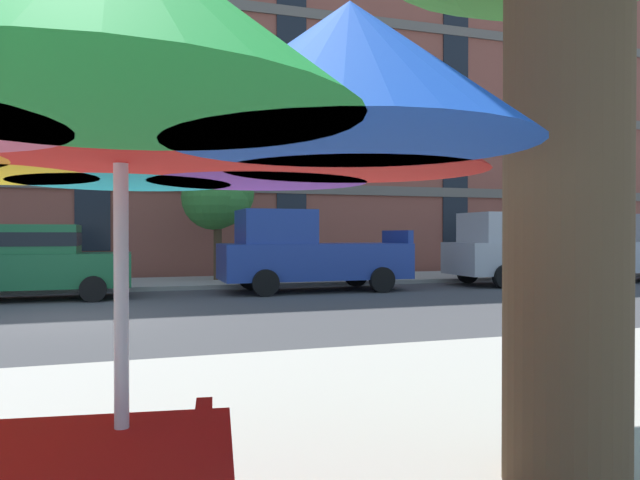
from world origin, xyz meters
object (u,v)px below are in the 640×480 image
sedan_green (31,260)px  street_tree_middle (219,197)px  patio_umbrella (121,103)px  pickup_blue_midblock (306,254)px  pickup_silver (523,251)px

sedan_green → street_tree_middle: 6.16m
sedan_green → patio_umbrella: (2.21, -12.70, 1.16)m
sedan_green → pickup_blue_midblock: 6.78m
sedan_green → street_tree_middle: street_tree_middle is taller
street_tree_middle → patio_umbrella: 16.23m
pickup_blue_midblock → patio_umbrella: (-4.57, -12.70, 1.08)m
sedan_green → patio_umbrella: patio_umbrella is taller
sedan_green → patio_umbrella: bearing=-80.1°
sedan_green → pickup_silver: (13.75, 0.00, 0.08)m
pickup_silver → street_tree_middle: street_tree_middle is taller
pickup_blue_midblock → street_tree_middle: bearing=119.7°
pickup_silver → patio_umbrella: 17.19m
patio_umbrella → street_tree_middle: bearing=80.4°
street_tree_middle → patio_umbrella: bearing=-99.6°
sedan_green → pickup_silver: bearing=0.0°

